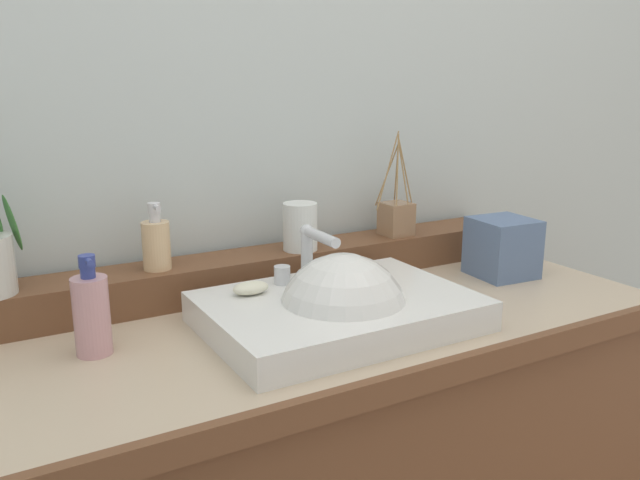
% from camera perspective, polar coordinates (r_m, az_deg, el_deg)
% --- Properties ---
extents(wall_back, '(3.27, 0.20, 2.77)m').
position_cam_1_polar(wall_back, '(1.54, -8.42, 18.02)').
color(wall_back, silver).
rests_on(wall_back, ground).
extents(back_ledge, '(1.34, 0.13, 0.08)m').
position_cam_1_polar(back_ledge, '(1.43, -4.97, -2.62)').
color(back_ledge, brown).
rests_on(back_ledge, vanity_cabinet).
extents(sink_basin, '(0.49, 0.34, 0.27)m').
position_cam_1_polar(sink_basin, '(1.20, 1.84, -6.59)').
color(sink_basin, white).
rests_on(sink_basin, vanity_cabinet).
extents(soap_bar, '(0.07, 0.04, 0.02)m').
position_cam_1_polar(soap_bar, '(1.22, -6.11, -4.20)').
color(soap_bar, beige).
rests_on(soap_bar, sink_basin).
extents(soap_dispenser, '(0.06, 0.06, 0.13)m').
position_cam_1_polar(soap_dispenser, '(1.32, -14.20, -0.26)').
color(soap_dispenser, '#DEB988').
rests_on(soap_dispenser, back_ledge).
extents(tumbler_cup, '(0.08, 0.08, 0.10)m').
position_cam_1_polar(tumbler_cup, '(1.42, -1.76, 1.18)').
color(tumbler_cup, silver).
rests_on(tumbler_cup, back_ledge).
extents(reed_diffuser, '(0.11, 0.09, 0.25)m').
position_cam_1_polar(reed_diffuser, '(1.57, 6.71, 1.97)').
color(reed_diffuser, '#987150').
rests_on(reed_diffuser, back_ledge).
extents(lotion_bottle, '(0.06, 0.06, 0.17)m').
position_cam_1_polar(lotion_bottle, '(1.14, -19.44, -6.09)').
color(lotion_bottle, '#C89299').
rests_on(lotion_bottle, vanity_cabinet).
extents(tissue_box, '(0.14, 0.14, 0.13)m').
position_cam_1_polar(tissue_box, '(1.56, 15.74, -0.63)').
color(tissue_box, slate).
rests_on(tissue_box, vanity_cabinet).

